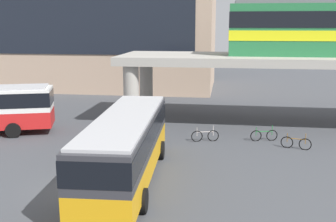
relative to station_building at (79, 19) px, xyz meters
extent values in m
plane|color=#47494F|center=(11.10, -20.84, -7.88)|extent=(120.00, 120.00, 0.00)
cube|color=tan|center=(0.00, 0.03, 0.00)|extent=(31.74, 13.08, 15.75)
cube|color=black|center=(0.00, -6.56, 0.78)|extent=(28.56, 0.10, 8.82)
cylinder|color=#ADA89E|center=(10.81, -19.54, -5.63)|extent=(1.10, 1.10, 4.50)
cylinder|color=#ADA89E|center=(10.81, -14.10, -5.63)|extent=(1.10, 1.10, 4.50)
cube|color=orange|center=(12.92, -29.56, -6.83)|extent=(3.06, 11.11, 1.10)
cube|color=#333338|center=(12.92, -29.56, -5.53)|extent=(3.06, 11.11, 1.50)
cube|color=black|center=(12.92, -29.56, -5.45)|extent=(3.10, 11.16, 0.96)
cube|color=silver|center=(12.92, -29.56, -4.72)|extent=(2.91, 10.56, 0.12)
cylinder|color=black|center=(11.49, -26.11, -7.38)|extent=(0.33, 1.01, 1.00)
cylinder|color=black|center=(13.99, -25.98, -7.38)|extent=(0.33, 1.01, 1.00)
cylinder|color=black|center=(11.83, -32.70, -7.38)|extent=(0.33, 1.01, 1.00)
cylinder|color=black|center=(14.33, -32.57, -7.38)|extent=(0.33, 1.01, 1.00)
cylinder|color=black|center=(3.69, -23.15, -7.38)|extent=(1.04, 0.58, 1.00)
cylinder|color=black|center=(2.91, -20.77, -7.38)|extent=(1.04, 0.58, 1.00)
torus|color=black|center=(22.18, -23.16, -7.54)|extent=(0.73, 0.25, 0.74)
torus|color=black|center=(21.17, -22.88, -7.54)|extent=(0.73, 0.25, 0.74)
cylinder|color=#996626|center=(21.67, -23.02, -7.26)|extent=(1.03, 0.33, 0.05)
cylinder|color=#996626|center=(21.17, -22.88, -7.24)|extent=(0.04, 0.04, 0.55)
cylinder|color=#996626|center=(22.18, -23.16, -7.19)|extent=(0.04, 0.04, 0.65)
torus|color=black|center=(20.44, -21.42, -7.54)|extent=(0.73, 0.23, 0.74)
torus|color=black|center=(19.41, -21.67, -7.54)|extent=(0.73, 0.23, 0.74)
cylinder|color=#1E7F33|center=(19.92, -21.55, -7.26)|extent=(1.03, 0.30, 0.05)
cylinder|color=#1E7F33|center=(19.41, -21.67, -7.24)|extent=(0.04, 0.04, 0.55)
cylinder|color=#1E7F33|center=(20.44, -21.42, -7.19)|extent=(0.04, 0.04, 0.65)
torus|color=black|center=(16.71, -22.07, -7.54)|extent=(0.73, 0.24, 0.74)
torus|color=black|center=(15.69, -22.33, -7.54)|extent=(0.73, 0.24, 0.74)
cylinder|color=silver|center=(16.20, -22.20, -7.26)|extent=(1.03, 0.31, 0.05)
cylinder|color=silver|center=(15.69, -22.33, -7.24)|extent=(0.04, 0.04, 0.55)
cylinder|color=silver|center=(16.71, -22.07, -7.19)|extent=(0.04, 0.04, 0.65)
cylinder|color=gray|center=(11.10, -19.49, -7.45)|extent=(0.32, 0.32, 0.85)
cube|color=maroon|center=(11.10, -19.49, -6.69)|extent=(0.46, 0.47, 0.68)
sphere|color=tan|center=(11.10, -19.49, -6.23)|extent=(0.23, 0.23, 0.23)
cylinder|color=#33663F|center=(11.90, -22.52, -7.44)|extent=(0.32, 0.32, 0.89)
cube|color=navy|center=(11.90, -22.52, -6.64)|extent=(0.44, 0.33, 0.70)
sphere|color=tan|center=(11.90, -22.52, -6.17)|extent=(0.24, 0.24, 0.24)
camera|label=1|loc=(17.41, -47.18, -0.56)|focal=43.41mm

